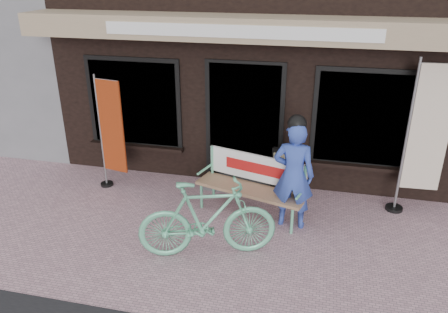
% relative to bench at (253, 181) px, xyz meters
% --- Properties ---
extents(ground, '(70.00, 70.00, 0.00)m').
position_rel_bench_xyz_m(ground, '(-0.33, -1.00, -0.55)').
color(ground, '#BE919E').
rests_on(ground, ground).
extents(bench, '(1.78, 0.89, 0.94)m').
position_rel_bench_xyz_m(bench, '(0.00, 0.00, 0.00)').
color(bench, '#66C798').
rests_on(bench, ground).
extents(person, '(0.61, 0.41, 1.74)m').
position_rel_bench_xyz_m(person, '(0.63, -0.24, 0.31)').
color(person, '#324AAE').
rests_on(person, ground).
extents(bicycle, '(1.90, 1.06, 1.10)m').
position_rel_bench_xyz_m(bicycle, '(-0.40, -1.24, -0.00)').
color(bicycle, '#66C798').
rests_on(bicycle, ground).
extents(nobori_red, '(0.60, 0.26, 2.01)m').
position_rel_bench_xyz_m(nobori_red, '(-2.48, 0.28, 0.48)').
color(nobori_red, gray).
rests_on(nobori_red, ground).
extents(nobori_cream, '(0.72, 0.28, 2.45)m').
position_rel_bench_xyz_m(nobori_cream, '(2.46, 0.58, 0.71)').
color(nobori_cream, gray).
rests_on(nobori_cream, ground).
extents(menu_stand, '(0.44, 0.18, 0.87)m').
position_rel_bench_xyz_m(menu_stand, '(0.43, 0.60, -0.11)').
color(menu_stand, black).
rests_on(menu_stand, ground).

